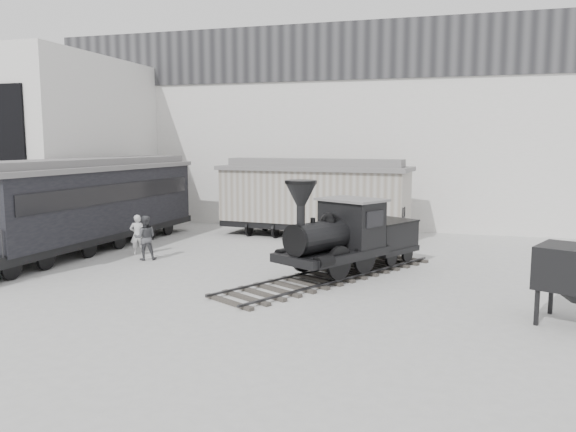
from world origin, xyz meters
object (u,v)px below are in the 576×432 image
(locomotive, at_px, (345,240))
(boxcar, at_px, (314,196))
(passenger_coach, at_px, (90,203))
(visitor_a, at_px, (138,235))
(visitor_b, at_px, (145,238))

(locomotive, xyz_separation_m, boxcar, (-2.95, 7.64, 0.80))
(boxcar, distance_m, passenger_coach, 10.54)
(locomotive, distance_m, passenger_coach, 11.79)
(locomotive, height_order, visitor_a, locomotive)
(locomotive, distance_m, visitor_b, 8.21)
(passenger_coach, relative_size, visitor_b, 7.80)
(passenger_coach, distance_m, visitor_a, 2.92)
(locomotive, relative_size, visitor_b, 5.21)
(boxcar, bearing_deg, visitor_b, -119.95)
(passenger_coach, bearing_deg, visitor_b, -17.38)
(boxcar, xyz_separation_m, visitor_a, (-6.08, -6.48, -1.20))
(locomotive, xyz_separation_m, visitor_a, (-9.03, 1.16, -0.40))
(boxcar, distance_m, visitor_a, 8.96)
(locomotive, bearing_deg, passenger_coach, -158.28)
(locomotive, bearing_deg, visitor_a, -157.40)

